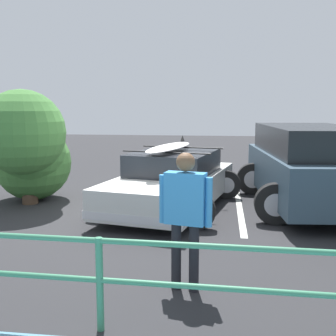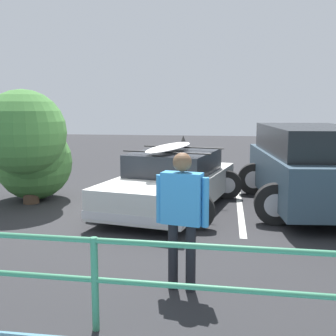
{
  "view_description": "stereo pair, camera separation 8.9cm",
  "coord_description": "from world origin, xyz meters",
  "px_view_note": "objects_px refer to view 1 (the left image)",
  "views": [
    {
      "loc": [
        -1.67,
        8.38,
        2.16
      ],
      "look_at": [
        -0.62,
        0.34,
        0.95
      ],
      "focal_mm": 45.0,
      "sensor_mm": 36.0,
      "label": 1
    },
    {
      "loc": [
        -1.75,
        8.37,
        2.16
      ],
      "look_at": [
        -0.62,
        0.34,
        0.95
      ],
      "focal_mm": 45.0,
      "sensor_mm": 36.0,
      "label": 2
    }
  ],
  "objects_px": {
    "person_bystander": "(185,209)",
    "sedan_car": "(172,181)",
    "suv_car": "(309,166)",
    "bush_near_left": "(29,146)"
  },
  "relations": [
    {
      "from": "suv_car",
      "to": "bush_near_left",
      "type": "distance_m",
      "value": 6.03
    },
    {
      "from": "person_bystander",
      "to": "bush_near_left",
      "type": "xyz_separation_m",
      "value": [
        3.77,
        -3.97,
        0.31
      ]
    },
    {
      "from": "suv_car",
      "to": "bush_near_left",
      "type": "bearing_deg",
      "value": 4.11
    },
    {
      "from": "sedan_car",
      "to": "suv_car",
      "type": "distance_m",
      "value": 2.9
    },
    {
      "from": "suv_car",
      "to": "sedan_car",
      "type": "bearing_deg",
      "value": 8.4
    },
    {
      "from": "person_bystander",
      "to": "sedan_car",
      "type": "bearing_deg",
      "value": -81.02
    },
    {
      "from": "person_bystander",
      "to": "suv_car",
      "type": "bearing_deg",
      "value": -116.84
    },
    {
      "from": "sedan_car",
      "to": "suv_car",
      "type": "relative_size",
      "value": 0.96
    },
    {
      "from": "bush_near_left",
      "to": "sedan_car",
      "type": "bearing_deg",
      "value": -179.83
    },
    {
      "from": "sedan_car",
      "to": "suv_car",
      "type": "height_order",
      "value": "suv_car"
    }
  ]
}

